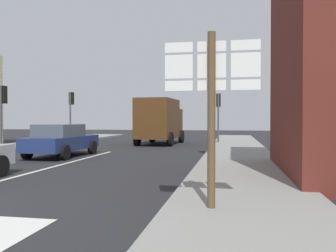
% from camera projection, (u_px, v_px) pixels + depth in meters
% --- Properties ---
extents(ground_plane, '(80.00, 80.00, 0.00)m').
position_uv_depth(ground_plane, '(95.00, 156.00, 16.16)').
color(ground_plane, '#232326').
extents(sidewalk_right, '(3.04, 44.00, 0.14)m').
position_uv_depth(sidewalk_right, '(240.00, 163.00, 13.02)').
color(sidewalk_right, gray).
rests_on(sidewalk_right, ground).
extents(lane_centre_stripe, '(0.16, 12.00, 0.01)m').
position_uv_depth(lane_centre_stripe, '(52.00, 167.00, 12.23)').
color(lane_centre_stripe, silver).
rests_on(lane_centre_stripe, ground).
extents(sedan_far, '(2.07, 4.25, 1.47)m').
position_uv_depth(sedan_far, '(61.00, 140.00, 15.81)').
color(sedan_far, navy).
rests_on(sedan_far, ground).
extents(delivery_truck, '(2.75, 5.13, 3.05)m').
position_uv_depth(delivery_truck, '(160.00, 120.00, 23.65)').
color(delivery_truck, '#4C2D14').
rests_on(delivery_truck, ground).
extents(route_sign_post, '(1.66, 0.14, 3.20)m').
position_uv_depth(route_sign_post, '(212.00, 101.00, 6.07)').
color(route_sign_post, brown).
rests_on(route_sign_post, ground).
extents(traffic_light_far_left, '(0.30, 0.49, 3.68)m').
position_uv_depth(traffic_light_far_left, '(71.00, 105.00, 25.44)').
color(traffic_light_far_left, '#47474C').
rests_on(traffic_light_far_left, ground).
extents(traffic_light_near_right, '(0.30, 0.49, 3.23)m').
position_uv_depth(traffic_light_near_right, '(211.00, 104.00, 15.68)').
color(traffic_light_near_right, '#47474C').
rests_on(traffic_light_near_right, ground).
extents(traffic_light_near_left, '(0.30, 0.49, 3.41)m').
position_uv_depth(traffic_light_near_left, '(3.00, 103.00, 17.82)').
color(traffic_light_near_left, '#47474C').
rests_on(traffic_light_near_left, ground).
extents(traffic_light_far_right, '(0.30, 0.49, 3.47)m').
position_uv_depth(traffic_light_far_right, '(218.00, 107.00, 23.86)').
color(traffic_light_far_right, '#47474C').
rests_on(traffic_light_far_right, ground).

